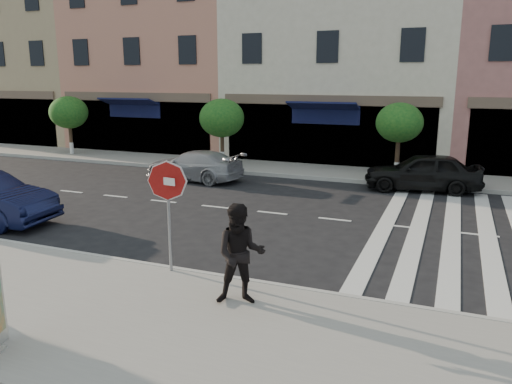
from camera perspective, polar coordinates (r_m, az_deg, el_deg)
name	(u,v)px	position (r m, az deg, el deg)	size (l,w,h in m)	color
ground	(216,254)	(12.24, -4.61, -7.03)	(120.00, 120.00, 0.00)	black
sidewalk_near	(120,318)	(9.29, -15.25, -13.76)	(60.00, 4.50, 0.15)	gray
sidewalk_far	(327,172)	(22.28, 8.07, 2.26)	(60.00, 3.00, 0.15)	gray
building_west_far	(36,50)	(38.55, -23.81, 14.66)	(12.00, 9.00, 12.00)	tan
building_west_mid	(175,29)	(31.83, -9.21, 17.94)	(10.00, 9.00, 14.00)	tan
building_centre	(348,51)	(27.89, 10.50, 15.51)	(11.00, 9.00, 11.00)	beige
street_tree_wa	(69,113)	(28.55, -20.61, 8.48)	(2.00, 2.00, 3.05)	#473323
street_tree_wb	(222,118)	(23.48, -3.93, 8.40)	(2.10, 2.10, 3.06)	#473323
street_tree_c	(399,123)	(21.26, 16.06, 7.58)	(1.90, 1.90, 3.04)	#473323
stop_sign	(168,191)	(10.43, -10.07, 0.08)	(0.84, 0.15, 2.38)	gray
walker	(240,254)	(9.02, -1.79, -7.13)	(0.91, 0.71, 1.87)	black
car_far_left	(194,165)	(20.81, -7.12, 3.03)	(1.72, 4.24, 1.23)	#9D9DA2
car_far_mid	(423,172)	(19.71, 18.50, 2.20)	(1.70, 4.21, 1.44)	black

